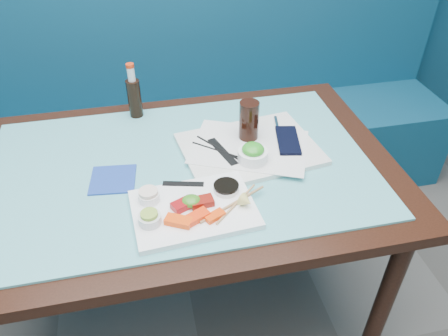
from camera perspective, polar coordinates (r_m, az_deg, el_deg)
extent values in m
cube|color=navy|center=(2.35, -7.40, 1.34)|extent=(3.00, 0.55, 0.45)
cube|color=navy|center=(2.30, -9.00, 14.10)|extent=(3.00, 0.12, 0.95)
cube|color=black|center=(1.43, -5.59, -0.55)|extent=(1.40, 0.90, 0.04)
cylinder|color=black|center=(1.64, 20.22, -15.97)|extent=(0.06, 0.06, 0.71)
cylinder|color=black|center=(2.02, -24.12, -4.70)|extent=(0.06, 0.06, 0.71)
cylinder|color=black|center=(2.08, 10.73, -0.10)|extent=(0.06, 0.06, 0.71)
cube|color=#58ABB1|center=(1.42, -5.65, 0.20)|extent=(1.22, 0.76, 0.01)
cube|color=white|center=(1.25, -3.96, -5.40)|extent=(0.36, 0.27, 0.02)
cube|color=#FD460A|center=(1.19, -5.97, -6.91)|extent=(0.08, 0.06, 0.02)
cube|color=#FD330A|center=(1.20, -3.62, -6.41)|extent=(0.08, 0.06, 0.02)
cube|color=#FD430A|center=(1.20, -1.21, -6.29)|extent=(0.06, 0.05, 0.01)
cube|color=maroon|center=(1.23, -5.41, -4.81)|extent=(0.07, 0.06, 0.02)
cube|color=maroon|center=(1.24, -2.89, -4.44)|extent=(0.07, 0.05, 0.02)
ellipsoid|color=#377D1D|center=(1.24, -4.31, -4.32)|extent=(0.06, 0.05, 0.03)
cylinder|color=silver|center=(1.20, -9.67, -6.58)|extent=(0.07, 0.07, 0.03)
cylinder|color=#88AF38|center=(1.19, -9.76, -5.96)|extent=(0.06, 0.06, 0.01)
cylinder|color=white|center=(1.27, -9.77, -3.75)|extent=(0.07, 0.07, 0.03)
cylinder|color=beige|center=(1.25, -9.86, -3.13)|extent=(0.07, 0.07, 0.01)
cylinder|color=white|center=(1.28, 0.29, -2.70)|extent=(0.10, 0.10, 0.02)
cylinder|color=black|center=(1.28, 0.29, -2.33)|extent=(0.09, 0.09, 0.01)
cone|color=#DFCF69|center=(1.23, 2.93, -4.37)|extent=(0.05, 0.05, 0.04)
cube|color=black|center=(1.32, -5.35, -2.07)|extent=(0.12, 0.05, 0.00)
cylinder|color=#9D7449|center=(1.24, 1.16, -4.71)|extent=(0.21, 0.11, 0.01)
cylinder|color=#B08253|center=(1.24, 1.61, -4.66)|extent=(0.15, 0.14, 0.01)
cube|color=silver|center=(1.47, 3.34, 2.52)|extent=(0.48, 0.39, 0.02)
cube|color=silver|center=(1.47, 3.35, 2.81)|extent=(0.45, 0.40, 0.00)
cylinder|color=white|center=(1.40, 3.77, 1.62)|extent=(0.10, 0.10, 0.04)
ellipsoid|color=#2A9121|center=(1.38, 3.81, 2.46)|extent=(0.08, 0.08, 0.04)
cylinder|color=black|center=(1.48, 3.27, 6.21)|extent=(0.07, 0.07, 0.14)
cube|color=black|center=(1.50, 8.35, 3.58)|extent=(0.10, 0.17, 0.01)
cylinder|color=silver|center=(1.58, 6.92, 5.67)|extent=(0.03, 0.10, 0.01)
cylinder|color=black|center=(1.44, -0.36, 2.17)|extent=(0.17, 0.15, 0.01)
cylinder|color=black|center=(1.44, -0.05, 2.22)|extent=(0.15, 0.21, 0.01)
cube|color=black|center=(1.44, -0.20, 2.16)|extent=(0.07, 0.17, 0.00)
cylinder|color=black|center=(1.66, -11.61, 8.89)|extent=(0.06, 0.06, 0.14)
cylinder|color=silver|center=(1.62, -12.05, 11.91)|extent=(0.03, 0.03, 0.05)
cylinder|color=red|center=(1.61, -12.20, 12.95)|extent=(0.04, 0.04, 0.01)
cube|color=navy|center=(1.39, -14.30, -1.45)|extent=(0.15, 0.15, 0.01)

